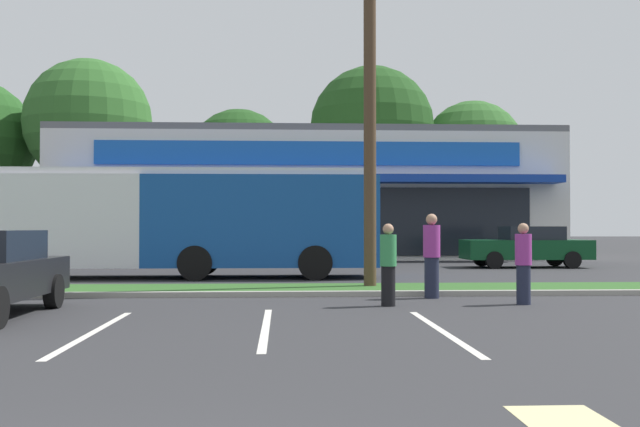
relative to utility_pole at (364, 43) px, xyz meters
name	(u,v)px	position (x,y,z in m)	size (l,w,h in m)	color
grass_median	(231,290)	(-3.17, -0.30, -5.92)	(56.00, 2.20, 0.12)	#2D5B23
curb_lip	(228,294)	(-3.17, -1.52, -5.92)	(56.00, 0.24, 0.12)	#99968C
parking_stripe_1	(94,332)	(-4.71, -6.87, -5.98)	(0.12, 4.80, 0.01)	silver
parking_stripe_2	(266,327)	(-2.23, -6.50, -5.98)	(0.12, 4.80, 0.01)	silver
parking_stripe_3	(442,331)	(0.35, -7.02, -5.98)	(0.12, 4.80, 0.01)	silver
storefront_building	(305,198)	(-0.74, 22.43, -2.85)	(24.05, 14.80, 6.25)	silver
tree_left	(88,122)	(-13.74, 27.80, 1.91)	(7.65, 7.65, 11.72)	#473323
tree_mid_left	(239,160)	(-4.90, 32.18, 0.07)	(6.80, 6.80, 9.46)	#473323
tree_mid	(372,128)	(3.88, 30.49, 2.04)	(8.09, 8.09, 12.08)	#473323
tree_mid_right	(473,152)	(10.59, 30.61, 0.53)	(6.71, 6.71, 9.88)	#473323
utility_pole	(364,43)	(0.00, 0.00, 0.00)	(3.16, 2.36, 11.25)	#4C3826
city_bus	(168,219)	(-5.42, 4.81, -4.22)	(12.59, 2.68, 3.25)	#144793
car_2	(527,246)	(7.30, 9.98, -5.19)	(4.70, 1.97, 1.56)	#0C3F1E
pedestrian_near_bench	(432,256)	(1.22, -2.00, -5.07)	(0.37, 0.37, 1.81)	#1E2338
pedestrian_by_pole	(523,264)	(2.77, -3.39, -5.18)	(0.32, 0.32, 1.60)	#1E2338
pedestrian_mid	(388,265)	(0.06, -3.56, -5.18)	(0.32, 0.32, 1.59)	black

